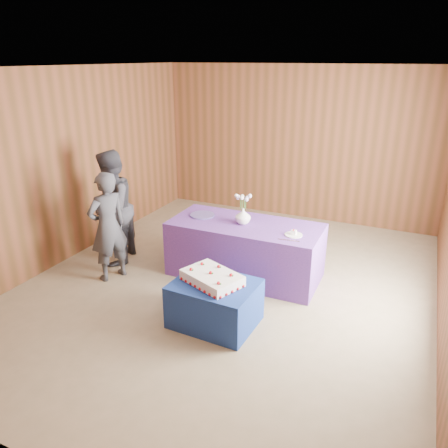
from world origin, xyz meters
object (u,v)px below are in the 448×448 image
Objects in this scene: serving_table at (245,250)px; guest_right at (112,208)px; cake_table at (215,303)px; sheet_cake at (212,278)px; vase at (243,216)px; guest_left at (108,227)px.

serving_table is 1.96m from guest_right.
sheet_cake is (-0.03, 0.01, 0.31)m from cake_table.
guest_right is at bearing -168.12° from vase.
serving_table is 1.23m from sheet_cake.
guest_left is 0.90× the size of guest_right.
sheet_cake is at bearing 98.65° from guest_left.
serving_table is at bearing 13.64° from vase.
serving_table is at bearing 138.60° from guest_left.
guest_right is at bearing -168.67° from serving_table.
serving_table is at bearing 85.82° from guest_right.
cake_table is 1.37m from vase.
vase is at bearing 85.79° from guest_right.
guest_left is 0.50m from guest_right.
vase is at bearing -166.94° from serving_table.
guest_right is (-0.26, 0.42, 0.08)m from guest_left.
serving_table is (-0.14, 1.22, 0.12)m from cake_table.
vase reaches higher than serving_table.
cake_table is 2.24m from guest_right.
cake_table is 0.55× the size of guest_right.
vase is 1.87m from guest_right.
vase is 0.13× the size of guest_right.
sheet_cake is 2.14m from guest_right.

